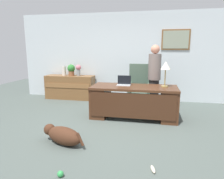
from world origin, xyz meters
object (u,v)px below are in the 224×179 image
object	(u,v)px
laptop	(124,83)
dog_lying	(63,135)
vase_with_flowers	(78,69)
potted_plant	(71,70)
dog_toy_bone	(153,169)
desk	(134,101)
armchair	(140,89)
dog_toy_ball	(60,174)
desk_lamp	(166,67)
person_standing	(154,77)
vase_empty	(64,71)
credenza	(70,87)

from	to	relation	value
laptop	dog_lying	bearing A→B (deg)	-114.59
vase_with_flowers	potted_plant	world-z (taller)	potted_plant
potted_plant	dog_toy_bone	size ratio (longest dim) A/B	2.04
desk	dog_lying	world-z (taller)	desk
desk	dog_toy_bone	distance (m)	2.19
desk	vase_with_flowers	world-z (taller)	vase_with_flowers
desk	laptop	distance (m)	0.49
armchair	dog_lying	size ratio (longest dim) A/B	1.42
laptop	potted_plant	xyz separation A→B (m)	(-1.90, 1.36, 0.15)
dog_toy_ball	dog_toy_bone	distance (m)	1.21
armchair	desk_lamp	xyz separation A→B (m)	(0.62, -0.82, 0.68)
person_standing	laptop	xyz separation A→B (m)	(-0.71, -0.59, -0.08)
desk	armchair	world-z (taller)	armchair
desk	desk_lamp	bearing A→B (deg)	9.05
potted_plant	dog_toy_ball	size ratio (longest dim) A/B	4.41
person_standing	dog_toy_bone	xyz separation A→B (m)	(0.02, -2.84, -0.86)
dog_lying	potted_plant	bearing A→B (deg)	109.57
potted_plant	armchair	bearing A→B (deg)	-14.20
dog_lying	potted_plant	size ratio (longest dim) A/B	2.34
desk_lamp	vase_empty	bearing A→B (deg)	155.85
desk_lamp	vase_empty	xyz separation A→B (m)	(-3.09, 1.39, -0.29)
person_standing	potted_plant	world-z (taller)	person_standing
dog_toy_bone	vase_with_flowers	bearing A→B (deg)	123.41
armchair	laptop	distance (m)	0.90
desk_lamp	vase_with_flowers	xyz separation A→B (m)	(-2.60, 1.39, -0.23)
credenza	dog_toy_bone	world-z (taller)	credenza
armchair	credenza	bearing A→B (deg)	166.19
dog_lying	laptop	bearing A→B (deg)	65.41
person_standing	vase_empty	size ratio (longest dim) A/B	5.55
desk_lamp	dog_toy_bone	bearing A→B (deg)	-95.64
armchair	laptop	bearing A→B (deg)	-112.11
dog_lying	laptop	size ratio (longest dim) A/B	2.63
laptop	desk_lamp	bearing A→B (deg)	-1.81
desk	credenza	distance (m)	2.67
credenza	dog_lying	bearing A→B (deg)	-69.44
laptop	desk_lamp	distance (m)	1.02
desk	dog_toy_ball	bearing A→B (deg)	-105.38
credenza	dog_toy_ball	distance (m)	4.27
desk	dog_toy_ball	distance (m)	2.59
laptop	potted_plant	size ratio (longest dim) A/B	0.89
desk	armchair	distance (m)	0.94
person_standing	desk_lamp	xyz separation A→B (m)	(0.24, -0.62, 0.32)
credenza	laptop	world-z (taller)	laptop
armchair	dog_toy_ball	size ratio (longest dim) A/B	14.58
armchair	vase_with_flowers	distance (m)	2.10
credenza	person_standing	distance (m)	2.81
potted_plant	dog_toy_bone	distance (m)	4.55
dog_lying	desk_lamp	xyz separation A→B (m)	(1.74, 1.71, 1.04)
armchair	desk	bearing A→B (deg)	-94.10
person_standing	dog_toy_bone	bearing A→B (deg)	-89.59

